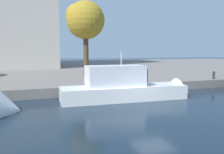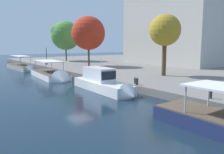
# 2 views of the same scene
# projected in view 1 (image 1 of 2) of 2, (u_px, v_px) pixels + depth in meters

# --- Properties ---
(ground_plane) EXTENTS (220.00, 220.00, 0.00)m
(ground_plane) POSITION_uv_depth(u_px,v_px,m) (153.00, 109.00, 14.90)
(ground_plane) COLOR #142333
(dock_promenade) EXTENTS (120.00, 55.00, 0.79)m
(dock_promenade) POSITION_uv_depth(u_px,v_px,m) (69.00, 68.00, 45.87)
(dock_promenade) COLOR slate
(dock_promenade) RESTS_ON ground_plane
(motor_yacht_2) EXTENTS (10.57, 2.84, 4.49)m
(motor_yacht_2) POSITION_uv_depth(u_px,v_px,m) (130.00, 90.00, 17.79)
(motor_yacht_2) COLOR silver
(motor_yacht_2) RESTS_ON ground_plane
(mooring_bollard_0) EXTENTS (0.33, 0.33, 0.79)m
(mooring_bollard_0) POSITION_uv_depth(u_px,v_px,m) (143.00, 78.00, 21.12)
(mooring_bollard_0) COLOR #2D2D33
(mooring_bollard_0) RESTS_ON dock_promenade
(mooring_bollard_1) EXTENTS (0.25, 0.25, 0.71)m
(mooring_bollard_1) POSITION_uv_depth(u_px,v_px,m) (133.00, 79.00, 21.27)
(mooring_bollard_1) COLOR #2D2D33
(mooring_bollard_1) RESTS_ON dock_promenade
(mooring_bollard_2) EXTENTS (0.27, 0.27, 0.84)m
(mooring_bollard_2) POSITION_uv_depth(u_px,v_px,m) (214.00, 75.00, 24.30)
(mooring_bollard_2) COLOR #2D2D33
(mooring_bollard_2) RESTS_ON dock_promenade
(tree_0) EXTENTS (4.47, 4.46, 8.72)m
(tree_0) POSITION_uv_depth(u_px,v_px,m) (84.00, 19.00, 27.18)
(tree_0) COLOR #4C3823
(tree_0) RESTS_ON dock_promenade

